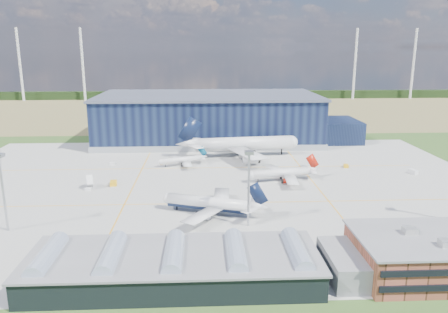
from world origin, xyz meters
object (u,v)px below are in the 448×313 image
at_px(hangar, 213,120).
at_px(airliner_regional, 181,157).
at_px(gse_tug_a, 114,183).
at_px(car_a, 427,248).
at_px(airliner_widebody, 244,137).
at_px(car_b, 250,252).
at_px(light_mast_center, 249,176).
at_px(airliner_navy, 209,197).
at_px(gse_cart_b, 112,164).
at_px(gse_tug_c, 346,166).
at_px(gse_van_c, 295,245).
at_px(gse_van_b, 413,172).
at_px(airstair, 90,184).
at_px(airliner_red, 281,169).
at_px(gse_tug_b, 356,246).
at_px(light_mast_west, 2,180).

distance_m(hangar, airliner_regional, 57.60).
relative_size(gse_tug_a, car_a, 1.02).
xyz_separation_m(airliner_widebody, car_b, (-8.18, -103.00, -9.14)).
xyz_separation_m(light_mast_center, airliner_navy, (-11.43, 10.31, -9.61)).
distance_m(hangar, gse_tug_a, 93.02).
relative_size(car_a, car_b, 0.98).
bearing_deg(gse_cart_b, car_b, -137.29).
height_order(gse_tug_c, gse_van_c, gse_van_c).
relative_size(airliner_navy, gse_van_b, 8.54).
relative_size(airliner_regional, airstair, 4.23).
xyz_separation_m(gse_tug_a, car_a, (93.26, -59.83, -0.17)).
bearing_deg(car_b, gse_tug_a, 25.97).
relative_size(gse_van_c, car_a, 1.34).
bearing_deg(light_mast_center, hangar, 93.30).
relative_size(hangar, gse_cart_b, 55.07).
bearing_deg(car_b, airliner_red, -28.75).
height_order(airliner_widebody, car_a, airliner_widebody).
relative_size(gse_cart_b, gse_van_c, 0.50).
xyz_separation_m(airliner_navy, gse_tug_c, (61.32, 52.39, -5.14)).
xyz_separation_m(airliner_red, airstair, (-73.67, -6.15, -3.19)).
height_order(gse_tug_a, gse_cart_b, gse_tug_a).
height_order(gse_van_b, gse_tug_c, gse_van_b).
height_order(gse_van_b, gse_van_c, gse_van_c).
distance_m(gse_tug_b, car_b, 28.70).
distance_m(light_mast_center, gse_cart_b, 91.39).
bearing_deg(gse_van_c, gse_tug_b, -80.32).
xyz_separation_m(gse_van_b, gse_tug_c, (-24.81, 11.31, -0.28)).
distance_m(gse_tug_a, gse_tug_c, 99.94).
distance_m(gse_tug_a, gse_van_c, 82.25).
height_order(light_mast_center, airliner_navy, light_mast_center).
xyz_separation_m(airliner_regional, gse_tug_c, (73.03, -7.30, -3.19)).
distance_m(airliner_red, gse_cart_b, 77.10).
bearing_deg(gse_van_c, airliner_widebody, 11.91).
distance_m(gse_tug_b, gse_van_b, 82.47).
bearing_deg(airliner_red, gse_van_c, 71.46).
bearing_deg(car_b, gse_van_c, -92.43).
relative_size(airliner_navy, gse_van_c, 6.80).
distance_m(gse_tug_b, gse_van_c, 16.53).
bearing_deg(hangar, airliner_red, -72.79).
height_order(airliner_navy, gse_cart_b, airliner_navy).
height_order(light_mast_west, light_mast_center, same).
height_order(airliner_widebody, airstair, airliner_widebody).
xyz_separation_m(hangar, car_b, (5.72, -142.80, -10.96)).
height_order(gse_tug_b, gse_cart_b, gse_tug_b).
distance_m(hangar, gse_van_b, 110.50).
distance_m(gse_tug_a, car_a, 110.81).
xyz_separation_m(airliner_regional, gse_tug_b, (50.31, -86.00, -3.18)).
relative_size(light_mast_west, light_mast_center, 1.00).
xyz_separation_m(light_mast_center, car_a, (45.42, -18.00, -14.76)).
relative_size(airliner_red, airliner_widebody, 0.51).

